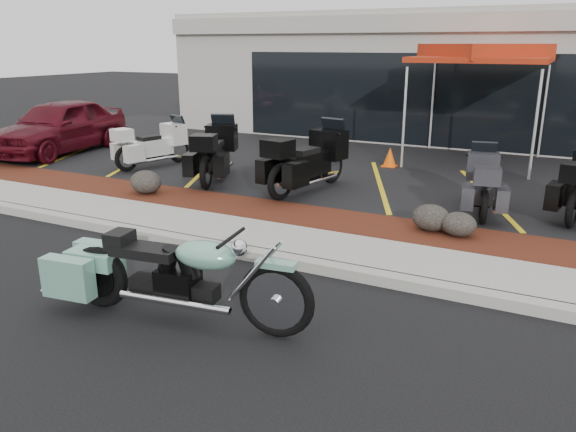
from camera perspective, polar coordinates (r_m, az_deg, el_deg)
The scene contains 17 objects.
ground at distance 7.41m, azimuth -4.25°, elevation -7.16°, with size 90.00×90.00×0.00m, color black.
curb at distance 8.11m, azimuth -0.99°, elevation -4.36°, with size 24.00×0.25×0.15m, color gray.
sidewalk at distance 8.69m, azimuth 1.17°, elevation -2.85°, with size 24.00×1.20×0.15m, color gray.
mulch_bed at distance 9.73m, azimuth 4.23°, elevation -0.67°, with size 24.00×1.20×0.16m, color #36190C.
upper_lot at distance 14.71m, azimuth 12.42°, elevation 5.06°, with size 26.00×9.60×0.15m, color black.
dealership_building at distance 20.57m, azimuth 17.38°, elevation 13.45°, with size 18.00×8.16×4.00m.
boulder_left at distance 11.61m, azimuth -14.25°, elevation 3.38°, with size 0.66×0.55×0.47m, color black.
boulder_mid at distance 9.27m, azimuth 14.32°, elevation -0.16°, with size 0.60×0.50×0.43m, color black.
boulder_right at distance 9.12m, azimuth 16.96°, elevation -0.80°, with size 0.54×0.45×0.38m, color black.
hero_cruiser at distance 5.96m, azimuth -1.19°, elevation -7.46°, with size 3.20×0.81×1.13m, color #69A48C, non-canonical shape.
touring_white at distance 14.54m, azimuth -11.11°, elevation 7.70°, with size 2.06×0.78×1.20m, color silver, non-canonical shape.
touring_black_front at distance 13.24m, azimuth -6.57°, elevation 7.37°, with size 2.34×0.89×1.36m, color black, non-canonical shape.
touring_black_mid at distance 12.07m, azimuth 4.52°, elevation 6.60°, with size 2.42×0.92×1.41m, color black, non-canonical shape.
touring_grey at distance 11.20m, azimuth 19.07°, elevation 4.25°, with size 1.99×0.76×1.16m, color #313237, non-canonical shape.
parked_car at distance 16.79m, azimuth -22.25°, elevation 8.45°, with size 1.73×4.30×1.47m, color #4A0A14.
traffic_cone at distance 14.06m, azimuth 10.31°, elevation 5.93°, with size 0.33×0.33×0.47m, color #F45508.
popup_canopy at distance 14.91m, azimuth 19.18°, elevation 15.18°, with size 3.78×3.78×2.89m.
Camera 1 is at (3.52, -5.77, 3.04)m, focal length 35.00 mm.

